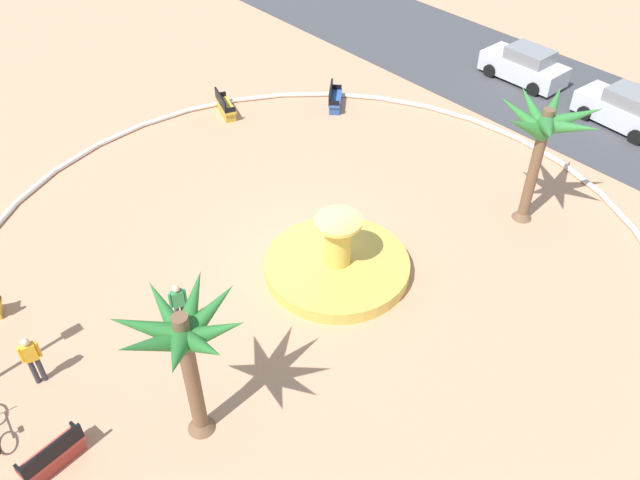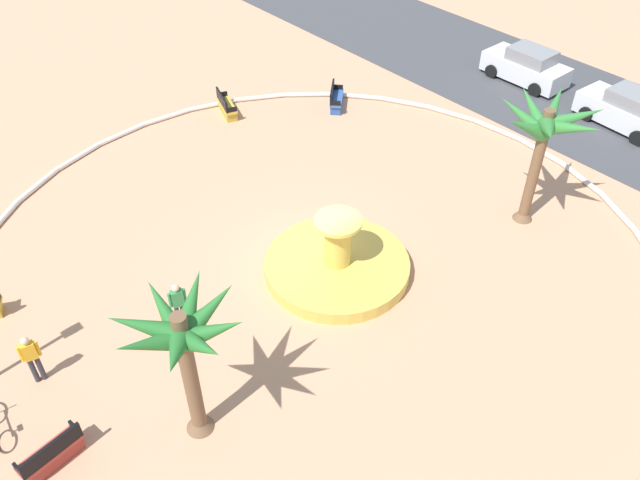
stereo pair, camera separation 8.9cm
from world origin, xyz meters
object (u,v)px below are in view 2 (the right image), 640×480
at_px(fountain, 337,264).
at_px(parked_car_second, 627,110).
at_px(parked_car_leftmost, 526,66).
at_px(palm_tree_near_fountain, 545,131).
at_px(bench_north, 52,455).
at_px(bench_west, 227,107).
at_px(person_cyclist_photo, 178,303).
at_px(bench_east, 336,100).
at_px(palm_tree_by_curb, 183,340).
at_px(person_cyclist_helmet, 32,357).

xyz_separation_m(fountain, parked_car_second, (1.23, 15.39, 0.47)).
bearing_deg(parked_car_leftmost, palm_tree_near_fountain, -54.29).
bearing_deg(parked_car_leftmost, bench_north, -79.64).
relative_size(bench_west, person_cyclist_photo, 1.01).
bearing_deg(palm_tree_near_fountain, bench_east, 178.37).
bearing_deg(fountain, palm_tree_near_fountain, 71.89).
xyz_separation_m(palm_tree_by_curb, bench_west, (-12.78, 9.61, -3.06)).
distance_m(palm_tree_by_curb, parked_car_leftmost, 23.14).
height_order(palm_tree_near_fountain, parked_car_second, palm_tree_near_fountain).
bearing_deg(person_cyclist_photo, bench_north, -68.69).
bearing_deg(palm_tree_near_fountain, person_cyclist_photo, -106.47).
relative_size(bench_north, parked_car_leftmost, 0.41).
bearing_deg(parked_car_second, person_cyclist_helmet, -97.74).
height_order(fountain, palm_tree_near_fountain, palm_tree_near_fountain).
distance_m(bench_east, bench_west, 4.87).
height_order(fountain, bench_north, fountain).
bearing_deg(fountain, person_cyclist_photo, -104.18).
bearing_deg(person_cyclist_helmet, palm_tree_by_curb, 31.05).
distance_m(person_cyclist_helmet, parked_car_leftmost, 24.74).
height_order(palm_tree_near_fountain, bench_north, palm_tree_near_fountain).
distance_m(fountain, palm_tree_near_fountain, 7.94).
bearing_deg(person_cyclist_photo, fountain, 75.82).
height_order(fountain, person_cyclist_helmet, fountain).
height_order(palm_tree_by_curb, person_cyclist_helmet, palm_tree_by_curb).
bearing_deg(bench_west, bench_east, 56.87).
distance_m(person_cyclist_photo, parked_car_leftmost, 20.86).
xyz_separation_m(bench_east, person_cyclist_photo, (6.79, -12.19, 0.58)).
bearing_deg(bench_west, parked_car_leftmost, 62.06).
bearing_deg(palm_tree_by_curb, person_cyclist_helmet, -148.95).
distance_m(fountain, parked_car_second, 15.44).
bearing_deg(person_cyclist_photo, person_cyclist_helmet, -101.57).
relative_size(palm_tree_by_curb, bench_west, 2.63).
distance_m(palm_tree_by_curb, bench_east, 17.29).
relative_size(person_cyclist_helmet, parked_car_second, 0.41).
xyz_separation_m(fountain, bench_east, (-8.06, 7.16, 0.04)).
distance_m(palm_tree_by_curb, person_cyclist_photo, 4.41).
height_order(parked_car_leftmost, parked_car_second, same).
bearing_deg(bench_east, parked_car_leftmost, 64.76).
distance_m(bench_north, person_cyclist_helmet, 2.85).
height_order(fountain, palm_tree_by_curb, palm_tree_by_curb).
distance_m(fountain, bench_east, 10.78).
distance_m(bench_east, person_cyclist_photo, 13.96).
bearing_deg(person_cyclist_helmet, parked_car_leftmost, 94.58).
height_order(bench_west, person_cyclist_helmet, person_cyclist_helmet).
bearing_deg(person_cyclist_helmet, bench_west, 125.49).
xyz_separation_m(palm_tree_near_fountain, bench_east, (-10.31, 0.29, -3.24)).
bearing_deg(bench_east, palm_tree_near_fountain, -1.63).
distance_m(fountain, person_cyclist_helmet, 9.28).
distance_m(palm_tree_by_curb, parked_car_second, 22.08).
bearing_deg(palm_tree_by_curb, parked_car_leftmost, 105.44).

